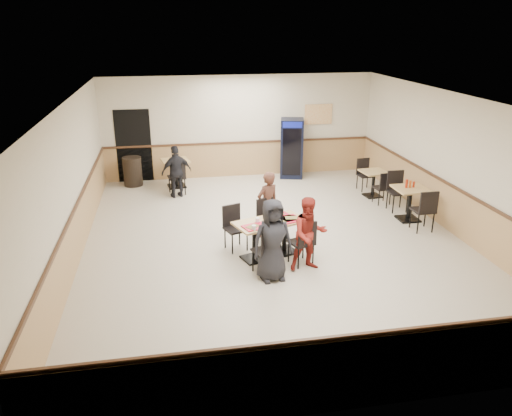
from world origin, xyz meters
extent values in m
plane|color=beige|center=(0.00, 0.00, 0.00)|extent=(10.00, 10.00, 0.00)
plane|color=silver|center=(0.00, 0.00, 3.00)|extent=(10.00, 10.00, 0.00)
plane|color=beige|center=(0.00, 5.00, 1.50)|extent=(8.00, 0.00, 8.00)
plane|color=beige|center=(0.00, -5.00, 1.50)|extent=(8.00, 0.00, 8.00)
plane|color=beige|center=(-4.00, 0.00, 1.50)|extent=(0.00, 10.00, 10.00)
plane|color=beige|center=(4.00, 0.00, 1.50)|extent=(0.00, 10.00, 10.00)
cube|color=tan|center=(0.00, 4.99, 0.50)|extent=(7.98, 0.03, 1.00)
cube|color=tan|center=(3.98, 0.00, 0.50)|extent=(0.03, 9.98, 1.00)
cube|color=#472B19|center=(0.00, 4.97, 1.03)|extent=(7.98, 0.04, 0.06)
cube|color=black|center=(-3.10, 4.98, 1.05)|extent=(1.00, 0.02, 2.10)
cube|color=orange|center=(2.40, 4.96, 1.80)|extent=(0.85, 0.02, 0.60)
cube|color=black|center=(-0.58, -0.77, 0.02)|extent=(0.57, 0.57, 0.04)
cylinder|color=black|center=(-0.58, -0.77, 0.38)|extent=(0.09, 0.09, 0.68)
cube|color=tan|center=(-0.58, -0.77, 0.73)|extent=(0.88, 0.88, 0.04)
cube|color=black|center=(0.08, -0.55, 0.02)|extent=(0.57, 0.57, 0.04)
cylinder|color=black|center=(0.08, -0.55, 0.38)|extent=(0.09, 0.09, 0.68)
cube|color=tan|center=(0.08, -0.55, 0.73)|extent=(0.88, 0.88, 0.04)
imported|color=black|center=(-0.40, -1.61, 0.77)|extent=(0.81, 0.59, 1.53)
imported|color=maroon|center=(0.35, -1.35, 0.71)|extent=(0.74, 0.60, 1.43)
imported|color=#502E22|center=(-0.10, 0.28, 0.74)|extent=(0.64, 0.55, 1.47)
imported|color=black|center=(-1.95, 3.31, 0.70)|extent=(0.88, 0.57, 1.40)
cube|color=red|center=(0.13, -0.69, 0.75)|extent=(0.53, 0.46, 0.02)
cube|color=red|center=(-0.59, -0.90, 0.75)|extent=(0.53, 0.46, 0.02)
cube|color=red|center=(-0.01, -0.45, 0.75)|extent=(0.53, 0.46, 0.02)
cube|color=red|center=(0.13, -0.62, 0.75)|extent=(0.53, 0.46, 0.02)
cylinder|color=silver|center=(-0.64, -0.92, 0.75)|extent=(0.23, 0.23, 0.01)
cube|color=#A48040|center=(-0.64, -0.92, 0.76)|extent=(0.31, 0.29, 0.02)
cylinder|color=silver|center=(0.20, -0.61, 0.75)|extent=(0.23, 0.23, 0.01)
cube|color=#A48040|center=(0.20, -0.61, 0.76)|extent=(0.27, 0.19, 0.02)
cylinder|color=silver|center=(-0.02, -0.42, 0.75)|extent=(0.23, 0.23, 0.01)
cube|color=#A48040|center=(-0.02, -0.42, 0.76)|extent=(0.29, 0.31, 0.02)
cylinder|color=silver|center=(-0.09, -0.82, 0.75)|extent=(0.23, 0.23, 0.01)
cube|color=#A48040|center=(-0.09, -0.82, 0.76)|extent=(0.30, 0.26, 0.02)
cylinder|color=white|center=(-0.50, -0.69, 0.80)|extent=(0.08, 0.08, 0.10)
cylinder|color=white|center=(-0.44, -1.02, 0.80)|extent=(0.08, 0.08, 0.10)
cylinder|color=white|center=(-0.64, -1.06, 0.80)|extent=(0.08, 0.08, 0.10)
cylinder|color=#AEB0C2|center=(-0.14, -0.62, 0.81)|extent=(0.07, 0.07, 0.12)
cylinder|color=#AEB0C2|center=(-0.22, -0.60, 0.81)|extent=(0.07, 0.07, 0.12)
ellipsoid|color=silver|center=(-0.23, -0.67, 0.80)|extent=(0.15, 0.15, 0.10)
cube|color=black|center=(3.37, 0.66, 0.02)|extent=(0.48, 0.48, 0.04)
cylinder|color=black|center=(3.37, 0.66, 0.40)|extent=(0.09, 0.09, 0.72)
cube|color=tan|center=(3.37, 0.66, 0.77)|extent=(0.74, 0.74, 0.04)
cube|color=black|center=(3.21, 2.42, 0.02)|extent=(0.46, 0.46, 0.04)
cylinder|color=black|center=(3.21, 2.42, 0.36)|extent=(0.08, 0.08, 0.64)
cube|color=tan|center=(3.21, 2.42, 0.68)|extent=(0.72, 0.72, 0.04)
cylinder|color=#AC250C|center=(3.27, 0.71, 0.89)|extent=(0.06, 0.06, 0.20)
cylinder|color=#C8571A|center=(3.36, 0.71, 0.88)|extent=(0.06, 0.06, 0.17)
cylinder|color=#AC250C|center=(3.45, 0.71, 0.86)|extent=(0.05, 0.05, 0.14)
cube|color=black|center=(-1.95, 4.20, 0.02)|extent=(0.54, 0.54, 0.04)
cylinder|color=black|center=(-1.95, 4.20, 0.40)|extent=(0.09, 0.09, 0.71)
cube|color=tan|center=(-1.95, 4.20, 0.76)|extent=(0.85, 0.85, 0.04)
cube|color=black|center=(1.50, 4.60, 0.88)|extent=(0.80, 0.78, 1.75)
cube|color=black|center=(1.42, 4.28, 0.83)|extent=(0.52, 0.15, 1.38)
cube|color=navy|center=(1.42, 4.27, 1.64)|extent=(0.54, 0.15, 0.17)
cylinder|color=black|center=(-3.16, 4.55, 0.41)|extent=(0.53, 0.53, 0.83)
camera|label=1|loc=(-2.13, -9.53, 4.40)|focal=35.00mm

